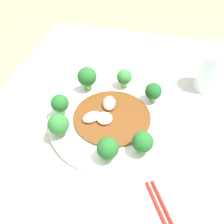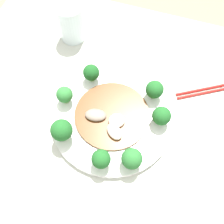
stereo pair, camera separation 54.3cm
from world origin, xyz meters
name	(u,v)px [view 1 (the left image)]	position (x,y,z in m)	size (l,w,h in m)	color
ground_plane	(122,224)	(0.00, 0.00, 0.00)	(8.00, 8.00, 0.00)	#9E8460
table	(125,183)	(0.00, 0.00, 0.36)	(0.87, 0.76, 0.71)	#B7BCAD
plate	(112,120)	(-0.04, 0.04, 0.72)	(0.32, 0.32, 0.02)	white
broccoli_southeast	(153,92)	(0.04, -0.05, 0.76)	(0.04, 0.04, 0.05)	#89B76B
broccoli_southwest	(143,142)	(-0.13, -0.05, 0.76)	(0.05, 0.05, 0.06)	#89B76B
broccoli_west	(108,149)	(-0.16, 0.01, 0.76)	(0.05, 0.05, 0.06)	#89B76B
broccoli_northeast	(87,77)	(0.05, 0.13, 0.77)	(0.05, 0.05, 0.07)	#70A356
broccoli_east	(124,77)	(0.08, 0.03, 0.76)	(0.04, 0.04, 0.05)	#89B76B
broccoli_northwest	(59,125)	(-0.13, 0.14, 0.76)	(0.05, 0.05, 0.06)	#7AAD5B
broccoli_north	(60,104)	(-0.06, 0.16, 0.76)	(0.04, 0.04, 0.06)	#89B76B
stirfry_center	(109,115)	(-0.04, 0.04, 0.73)	(0.19, 0.19, 0.02)	#5B3314
drinking_glass	(211,71)	(0.16, -0.20, 0.77)	(0.08, 0.08, 0.11)	silver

